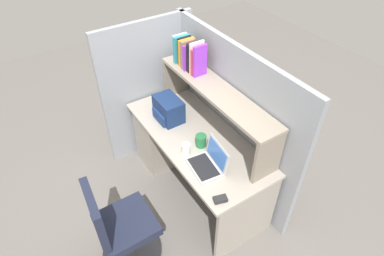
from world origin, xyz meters
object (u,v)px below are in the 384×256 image
laptop (209,162)px  paper_cup (186,149)px  snack_canister (201,141)px  backpack (168,109)px  office_chair (121,231)px  computer_mouse (220,199)px

laptop → paper_cup: size_ratio=3.36×
paper_cup → snack_canister: (-0.01, 0.16, 0.01)m
laptop → backpack: size_ratio=1.12×
backpack → office_chair: (0.68, -0.86, -0.45)m
backpack → paper_cup: 0.51m
laptop → office_chair: 0.91m
computer_mouse → office_chair: (-0.39, -0.70, -0.35)m
backpack → paper_cup: bearing=-12.4°
computer_mouse → snack_canister: size_ratio=0.90×
laptop → office_chair: bearing=-93.9°
laptop → snack_canister: size_ratio=2.90×
office_chair → computer_mouse: bearing=-114.1°
computer_mouse → snack_canister: snack_canister is taller
computer_mouse → paper_cup: (-0.57, 0.05, 0.03)m
computer_mouse → paper_cup: 0.57m
backpack → paper_cup: size_ratio=2.99×
paper_cup → snack_canister: bearing=92.7°
laptop → computer_mouse: 0.36m
paper_cup → office_chair: (0.18, -0.75, -0.39)m
computer_mouse → office_chair: office_chair is taller
laptop → backpack: (-0.73, 0.03, 0.06)m
laptop → backpack: backpack is taller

